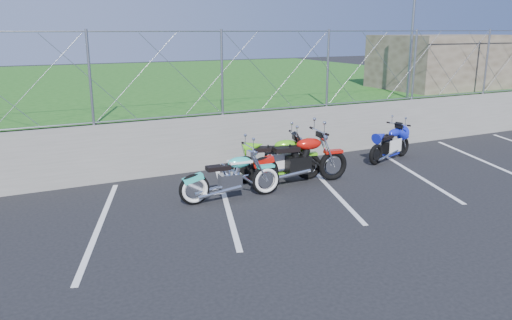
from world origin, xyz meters
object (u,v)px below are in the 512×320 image
sportbike_blue (391,145)px  cruiser_turquoise (232,179)px  sportbike_green (278,161)px  naked_orange (301,162)px

sportbike_blue → cruiser_turquoise: bearing=174.2°
cruiser_turquoise → sportbike_green: (1.42, 0.68, 0.03)m
sportbike_green → sportbike_blue: (3.47, 0.29, -0.06)m
cruiser_turquoise → naked_orange: 1.78m
cruiser_turquoise → sportbike_blue: cruiser_turquoise is taller
naked_orange → sportbike_blue: 3.22m
naked_orange → sportbike_blue: (3.14, 0.70, -0.10)m
sportbike_green → sportbike_blue: size_ratio=1.15×
sportbike_blue → naked_orange: bearing=175.4°
sportbike_green → cruiser_turquoise: bearing=-138.7°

